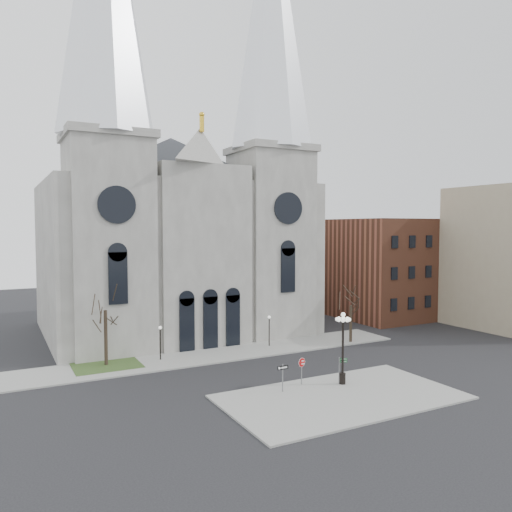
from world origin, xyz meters
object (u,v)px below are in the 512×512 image
stop_sign (302,365)px  one_way_sign (283,373)px  globe_lamp (343,339)px  street_name_sign (340,368)px

stop_sign → one_way_sign: (-2.31, -0.88, -0.12)m
globe_lamp → street_name_sign: bearing=123.8°
globe_lamp → stop_sign: bearing=153.2°
stop_sign → globe_lamp: 3.95m
globe_lamp → one_way_sign: 5.78m
stop_sign → street_name_sign: size_ratio=1.01×
stop_sign → globe_lamp: (2.98, -1.50, 2.11)m
globe_lamp → street_name_sign: (-0.11, 0.17, -2.41)m
one_way_sign → globe_lamp: bearing=-7.3°
stop_sign → street_name_sign: stop_sign is taller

